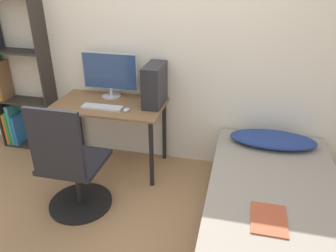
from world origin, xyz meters
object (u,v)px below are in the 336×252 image
(keyboard, at_px, (102,107))
(pc_tower, at_px, (155,85))
(bookshelf, at_px, (12,81))
(bed, at_px, (272,214))
(monitor, at_px, (110,73))
(office_chair, at_px, (72,172))

(keyboard, xyz_separation_m, pc_tower, (0.48, 0.22, 0.19))
(bookshelf, height_order, bed, bookshelf)
(monitor, relative_size, keyboard, 1.48)
(keyboard, relative_size, pc_tower, 0.99)
(bookshelf, height_order, office_chair, bookshelf)
(bed, height_order, monitor, monitor)
(bed, xyz_separation_m, pc_tower, (-1.17, 0.78, 0.72))
(bed, bearing_deg, bookshelf, 163.08)
(keyboard, bearing_deg, office_chair, -92.74)
(bookshelf, height_order, monitor, bookshelf)
(monitor, distance_m, keyboard, 0.40)
(office_chair, distance_m, pc_tower, 1.13)
(bookshelf, bearing_deg, monitor, 0.36)
(bookshelf, xyz_separation_m, pc_tower, (1.70, -0.09, 0.13))
(bookshelf, bearing_deg, pc_tower, -3.05)
(bed, relative_size, monitor, 3.33)
(pc_tower, bearing_deg, monitor, 169.05)
(monitor, bearing_deg, bookshelf, -179.64)
(bookshelf, distance_m, pc_tower, 1.71)
(bed, bearing_deg, monitor, 152.34)
(bookshelf, xyz_separation_m, office_chair, (1.19, -0.95, -0.41))
(monitor, height_order, pc_tower, monitor)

